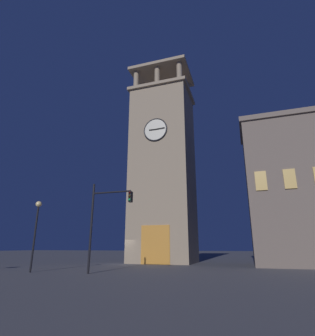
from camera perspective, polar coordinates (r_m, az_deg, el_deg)
name	(u,v)px	position (r m, az deg, el deg)	size (l,w,h in m)	color
ground_plane	(123,264)	(30.67, -7.33, -19.69)	(200.00, 200.00, 0.00)	#4C4C51
clocktower	(163,168)	(33.49, 1.22, -0.02)	(7.72, 6.63, 27.24)	gray
traffic_signal_near	(104,214)	(19.50, -11.47, -9.68)	(3.18, 0.41, 6.23)	black
street_lamp	(36,222)	(22.33, -24.49, -10.42)	(0.44, 0.44, 5.12)	black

